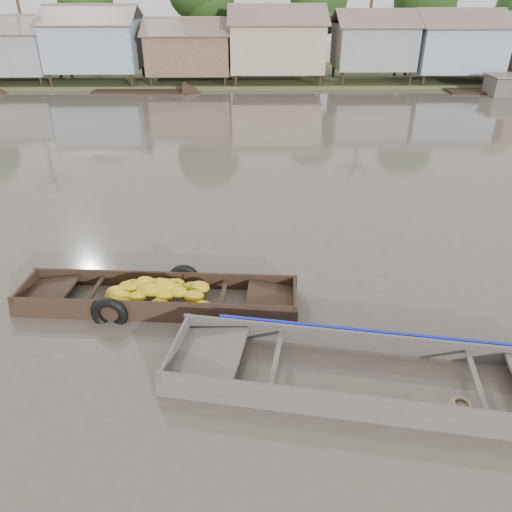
{
  "coord_description": "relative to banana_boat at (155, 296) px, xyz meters",
  "views": [
    {
      "loc": [
        0.28,
        -9.27,
        6.59
      ],
      "look_at": [
        0.48,
        1.3,
        0.8
      ],
      "focal_mm": 35.0,
      "sensor_mm": 36.0,
      "label": 1
    }
  ],
  "objects": [
    {
      "name": "ground",
      "position": [
        1.89,
        -0.49,
        -0.21
      ],
      "size": [
        120.0,
        120.0,
        0.0
      ],
      "primitive_type": "plane",
      "color": "#4E463B",
      "rests_on": "ground"
    },
    {
      "name": "riverbank",
      "position": [
        4.92,
        31.38,
        2.87
      ],
      "size": [
        120.0,
        12.47,
        10.22
      ],
      "color": "#384723",
      "rests_on": "ground"
    },
    {
      "name": "viewer_boat",
      "position": [
        4.49,
        -2.72,
        -0.14
      ],
      "size": [
        8.02,
        3.44,
        0.63
      ],
      "rotation": [
        0.0,
        0.0,
        -0.19
      ],
      "color": "#453F3B",
      "rests_on": "ground"
    },
    {
      "name": "banana_boat",
      "position": [
        0.0,
        0.0,
        0.0
      ],
      "size": [
        6.55,
        2.02,
        0.89
      ],
      "rotation": [
        0.0,
        0.0,
        -0.08
      ],
      "color": "black",
      "rests_on": "ground"
    },
    {
      "name": "distant_boats",
      "position": [
        15.1,
        23.81,
        0.01
      ],
      "size": [
        49.14,
        15.59,
        1.38
      ],
      "color": "black",
      "rests_on": "ground"
    }
  ]
}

